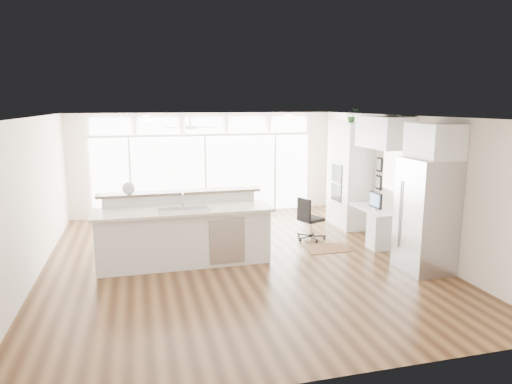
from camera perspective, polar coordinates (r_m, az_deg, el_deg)
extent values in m
cube|color=#3D2513|center=(8.80, -2.40, -8.53)|extent=(7.00, 8.00, 0.02)
cube|color=white|center=(8.30, -2.55, 9.41)|extent=(7.00, 8.00, 0.02)
cube|color=white|center=(12.34, -6.42, 3.55)|extent=(7.00, 0.04, 2.70)
cube|color=white|center=(4.73, 7.96, -8.53)|extent=(7.00, 0.04, 2.70)
cube|color=white|center=(8.44, -26.37, -0.93)|extent=(0.04, 8.00, 2.70)
cube|color=white|center=(9.78, 17.99, 1.16)|extent=(0.04, 8.00, 2.70)
cube|color=white|center=(12.32, -6.35, 2.13)|extent=(5.80, 0.06, 2.08)
cube|color=white|center=(12.19, -6.48, 8.32)|extent=(5.90, 0.06, 0.40)
cube|color=white|center=(9.98, 16.95, 2.57)|extent=(0.04, 0.85, 0.85)
cube|color=white|center=(10.99, -8.23, 8.52)|extent=(1.16, 1.16, 0.32)
cube|color=#F5E3D0|center=(8.49, -2.84, 9.30)|extent=(3.40, 3.00, 0.02)
cube|color=white|center=(11.19, 11.59, 2.12)|extent=(0.64, 1.20, 2.50)
cube|color=white|center=(10.05, 14.97, -4.09)|extent=(0.72, 1.30, 0.76)
cube|color=white|center=(9.76, 15.74, 7.18)|extent=(0.64, 1.30, 0.64)
cube|color=#ADADB2|center=(8.54, 20.49, -2.76)|extent=(0.76, 0.90, 2.00)
cube|color=white|center=(8.38, 21.42, 5.94)|extent=(0.64, 0.90, 0.60)
cube|color=black|center=(10.53, 15.15, 2.25)|extent=(0.06, 0.22, 0.80)
cube|color=white|center=(8.52, -8.98, -4.73)|extent=(3.23, 1.22, 1.28)
cube|color=#3C2213|center=(9.54, 8.81, -6.99)|extent=(0.88, 0.65, 0.01)
cube|color=black|center=(10.02, 6.89, -3.34)|extent=(0.61, 0.59, 0.93)
sphere|color=silver|center=(8.70, -15.63, 0.46)|extent=(0.27, 0.27, 0.23)
cube|color=black|center=(9.88, 14.72, -0.97)|extent=(0.09, 0.44, 0.37)
cube|color=silver|center=(9.84, 13.81, -2.03)|extent=(0.15, 0.31, 0.02)
imported|color=#2D5F28|center=(11.07, 11.87, 9.16)|extent=(0.29, 0.32, 0.25)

